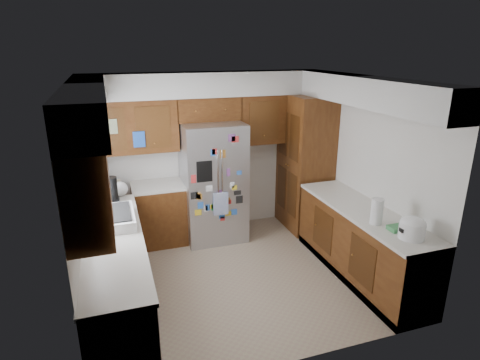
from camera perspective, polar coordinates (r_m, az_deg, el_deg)
name	(u,v)px	position (r m, az deg, el deg)	size (l,w,h in m)	color
floor	(238,275)	(5.39, -0.24, -13.38)	(3.60, 3.60, 0.00)	tan
room_shell	(221,133)	(5.00, -2.74, 6.65)	(3.64, 3.24, 2.52)	silver
left_counter_run	(128,262)	(5.00, -15.62, -11.18)	(1.36, 3.20, 0.92)	#49230E
right_counter_run	(361,246)	(5.43, 16.81, -8.91)	(0.63, 2.25, 0.92)	#49230E
pantry	(305,163)	(6.48, 9.22, 2.37)	(0.60, 0.90, 2.15)	#49230E
fridge	(213,182)	(6.06, -3.82, -0.31)	(0.90, 0.79, 1.80)	#9F9FA4
bridge_cabinet	(208,109)	(6.02, -4.59, 10.10)	(0.96, 0.34, 0.35)	#49230E
fridge_top_items	(201,88)	(5.93, -5.57, 12.90)	(0.73, 0.34, 0.27)	blue
sink_assembly	(111,218)	(4.82, -17.89, -5.15)	(0.52, 0.70, 0.37)	white
left_counter_clutter	(113,191)	(5.49, -17.63, -1.51)	(0.37, 0.84, 0.38)	black
rice_cooker	(412,227)	(4.60, 23.30, -6.19)	(0.28, 0.27, 0.24)	white
paper_towel	(377,211)	(4.81, 18.90, -4.25)	(0.13, 0.13, 0.30)	white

